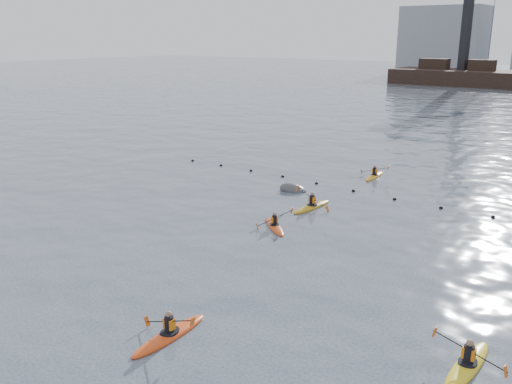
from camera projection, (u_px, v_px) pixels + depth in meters
ground at (97, 348)px, 18.25m from camera, size 400.00×400.00×0.00m
float_line at (375, 194)px, 35.78m from camera, size 33.24×0.73×0.24m
kayaker_0 at (170, 334)px, 18.92m from camera, size 2.42×3.54×1.30m
kayaker_1 at (467, 364)px, 17.16m from camera, size 2.40×3.56×1.19m
kayaker_2 at (274, 226)px, 29.71m from camera, size 2.78×2.44×1.17m
kayaker_3 at (312, 206)px, 33.09m from camera, size 2.45×3.57×1.35m
kayaker_5 at (374, 176)px, 40.30m from camera, size 2.18×3.23×1.12m
mooring_buoy at (293, 191)px, 36.72m from camera, size 2.36×1.73×1.36m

